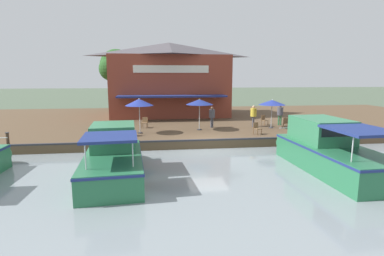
{
  "coord_description": "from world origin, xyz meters",
  "views": [
    {
      "loc": [
        18.64,
        -3.44,
        4.7
      ],
      "look_at": [
        -1.0,
        -0.89,
        1.3
      ],
      "focal_mm": 28.0,
      "sensor_mm": 36.0,
      "label": 1
    }
  ],
  "objects_px": {
    "cafe_chair_beside_entrance": "(257,128)",
    "tree_downstream_bank": "(115,67)",
    "patio_umbrella_mid_patio_left": "(199,102)",
    "person_near_entrance": "(212,115)",
    "motorboat_distant_upstream": "(324,149)",
    "patio_umbrella_near_quay_edge": "(139,102)",
    "person_mid_patio": "(280,112)",
    "motorboat_far_downstream": "(114,156)",
    "patio_umbrella_by_entrance": "(272,102)",
    "cafe_chair_facing_river": "(264,120)",
    "cafe_chair_far_corner_seat": "(145,122)",
    "mooring_post": "(8,139)",
    "waterfront_restaurant": "(169,79)",
    "person_at_quay_edge": "(254,113)",
    "cafe_chair_under_first_umbrella": "(132,129)",
    "cafe_chair_back_row_seat": "(286,122)"
  },
  "relations": [
    {
      "from": "cafe_chair_beside_entrance",
      "to": "tree_downstream_bank",
      "type": "distance_m",
      "value": 21.32
    },
    {
      "from": "patio_umbrella_mid_patio_left",
      "to": "person_near_entrance",
      "type": "distance_m",
      "value": 1.9
    },
    {
      "from": "patio_umbrella_mid_patio_left",
      "to": "cafe_chair_beside_entrance",
      "type": "xyz_separation_m",
      "value": [
        2.31,
        3.83,
        -1.71
      ]
    },
    {
      "from": "tree_downstream_bank",
      "to": "motorboat_distant_upstream",
      "type": "bearing_deg",
      "value": 29.33
    },
    {
      "from": "person_near_entrance",
      "to": "motorboat_distant_upstream",
      "type": "xyz_separation_m",
      "value": [
        9.64,
        4.0,
        -0.67
      ]
    },
    {
      "from": "patio_umbrella_near_quay_edge",
      "to": "cafe_chair_beside_entrance",
      "type": "bearing_deg",
      "value": 79.95
    },
    {
      "from": "person_mid_patio",
      "to": "motorboat_far_downstream",
      "type": "bearing_deg",
      "value": -52.06
    },
    {
      "from": "patio_umbrella_by_entrance",
      "to": "motorboat_far_downstream",
      "type": "distance_m",
      "value": 14.34
    },
    {
      "from": "cafe_chair_facing_river",
      "to": "person_mid_patio",
      "type": "bearing_deg",
      "value": 80.19
    },
    {
      "from": "patio_umbrella_mid_patio_left",
      "to": "cafe_chair_far_corner_seat",
      "type": "height_order",
      "value": "patio_umbrella_mid_patio_left"
    },
    {
      "from": "motorboat_distant_upstream",
      "to": "motorboat_far_downstream",
      "type": "relative_size",
      "value": 1.14
    },
    {
      "from": "patio_umbrella_mid_patio_left",
      "to": "motorboat_distant_upstream",
      "type": "height_order",
      "value": "patio_umbrella_mid_patio_left"
    },
    {
      "from": "patio_umbrella_by_entrance",
      "to": "person_near_entrance",
      "type": "height_order",
      "value": "patio_umbrella_by_entrance"
    },
    {
      "from": "motorboat_distant_upstream",
      "to": "person_mid_patio",
      "type": "bearing_deg",
      "value": 168.75
    },
    {
      "from": "cafe_chair_far_corner_seat",
      "to": "person_mid_patio",
      "type": "bearing_deg",
      "value": 89.27
    },
    {
      "from": "cafe_chair_beside_entrance",
      "to": "tree_downstream_bank",
      "type": "relative_size",
      "value": 0.12
    },
    {
      "from": "patio_umbrella_by_entrance",
      "to": "mooring_post",
      "type": "relative_size",
      "value": 2.93
    },
    {
      "from": "patio_umbrella_mid_patio_left",
      "to": "mooring_post",
      "type": "height_order",
      "value": "patio_umbrella_mid_patio_left"
    },
    {
      "from": "waterfront_restaurant",
      "to": "patio_umbrella_by_entrance",
      "type": "xyz_separation_m",
      "value": [
        9.6,
        7.65,
        -1.8
      ]
    },
    {
      "from": "waterfront_restaurant",
      "to": "person_near_entrance",
      "type": "xyz_separation_m",
      "value": [
        8.75,
        2.94,
        -2.8
      ]
    },
    {
      "from": "person_near_entrance",
      "to": "tree_downstream_bank",
      "type": "xyz_separation_m",
      "value": [
        -13.8,
        -9.17,
        4.21
      ]
    },
    {
      "from": "person_at_quay_edge",
      "to": "cafe_chair_under_first_umbrella",
      "type": "bearing_deg",
      "value": -74.41
    },
    {
      "from": "cafe_chair_under_first_umbrella",
      "to": "tree_downstream_bank",
      "type": "relative_size",
      "value": 0.12
    },
    {
      "from": "patio_umbrella_mid_patio_left",
      "to": "tree_downstream_bank",
      "type": "height_order",
      "value": "tree_downstream_bank"
    },
    {
      "from": "cafe_chair_facing_river",
      "to": "motorboat_far_downstream",
      "type": "distance_m",
      "value": 15.19
    },
    {
      "from": "patio_umbrella_mid_patio_left",
      "to": "person_near_entrance",
      "type": "relative_size",
      "value": 1.43
    },
    {
      "from": "person_mid_patio",
      "to": "cafe_chair_beside_entrance",
      "type": "bearing_deg",
      "value": -41.94
    },
    {
      "from": "patio_umbrella_by_entrance",
      "to": "person_at_quay_edge",
      "type": "relative_size",
      "value": 1.31
    },
    {
      "from": "person_mid_patio",
      "to": "motorboat_far_downstream",
      "type": "relative_size",
      "value": 0.24
    },
    {
      "from": "cafe_chair_facing_river",
      "to": "patio_umbrella_by_entrance",
      "type": "bearing_deg",
      "value": 0.8
    },
    {
      "from": "cafe_chair_facing_river",
      "to": "tree_downstream_bank",
      "type": "bearing_deg",
      "value": -133.42
    },
    {
      "from": "cafe_chair_beside_entrance",
      "to": "cafe_chair_far_corner_seat",
      "type": "distance_m",
      "value": 8.96
    },
    {
      "from": "patio_umbrella_by_entrance",
      "to": "cafe_chair_facing_river",
      "type": "relative_size",
      "value": 2.72
    },
    {
      "from": "patio_umbrella_by_entrance",
      "to": "cafe_chair_far_corner_seat",
      "type": "relative_size",
      "value": 2.72
    },
    {
      "from": "motorboat_distant_upstream",
      "to": "tree_downstream_bank",
      "type": "bearing_deg",
      "value": -150.67
    },
    {
      "from": "waterfront_restaurant",
      "to": "patio_umbrella_near_quay_edge",
      "type": "height_order",
      "value": "waterfront_restaurant"
    },
    {
      "from": "cafe_chair_under_first_umbrella",
      "to": "tree_downstream_bank",
      "type": "bearing_deg",
      "value": -169.98
    },
    {
      "from": "patio_umbrella_by_entrance",
      "to": "cafe_chair_back_row_seat",
      "type": "distance_m",
      "value": 1.98
    },
    {
      "from": "motorboat_distant_upstream",
      "to": "cafe_chair_under_first_umbrella",
      "type": "bearing_deg",
      "value": -124.0
    },
    {
      "from": "patio_umbrella_near_quay_edge",
      "to": "person_at_quay_edge",
      "type": "distance_m",
      "value": 9.47
    },
    {
      "from": "motorboat_far_downstream",
      "to": "mooring_post",
      "type": "xyz_separation_m",
      "value": [
        -4.68,
        -6.85,
        0.09
      ]
    },
    {
      "from": "waterfront_restaurant",
      "to": "cafe_chair_under_first_umbrella",
      "type": "bearing_deg",
      "value": -16.09
    },
    {
      "from": "person_mid_patio",
      "to": "waterfront_restaurant",
      "type": "bearing_deg",
      "value": -132.84
    },
    {
      "from": "cafe_chair_back_row_seat",
      "to": "cafe_chair_far_corner_seat",
      "type": "bearing_deg",
      "value": -98.9
    },
    {
      "from": "patio_umbrella_by_entrance",
      "to": "cafe_chair_under_first_umbrella",
      "type": "relative_size",
      "value": 2.72
    },
    {
      "from": "patio_umbrella_by_entrance",
      "to": "cafe_chair_facing_river",
      "type": "xyz_separation_m",
      "value": [
        -1.53,
        -0.02,
        -1.6
      ]
    },
    {
      "from": "patio_umbrella_mid_patio_left",
      "to": "person_at_quay_edge",
      "type": "distance_m",
      "value": 4.9
    },
    {
      "from": "person_at_quay_edge",
      "to": "cafe_chair_facing_river",
      "type": "bearing_deg",
      "value": 120.03
    },
    {
      "from": "cafe_chair_under_first_umbrella",
      "to": "motorboat_distant_upstream",
      "type": "distance_m",
      "value": 12.36
    },
    {
      "from": "patio_umbrella_near_quay_edge",
      "to": "cafe_chair_far_corner_seat",
      "type": "height_order",
      "value": "patio_umbrella_near_quay_edge"
    }
  ]
}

